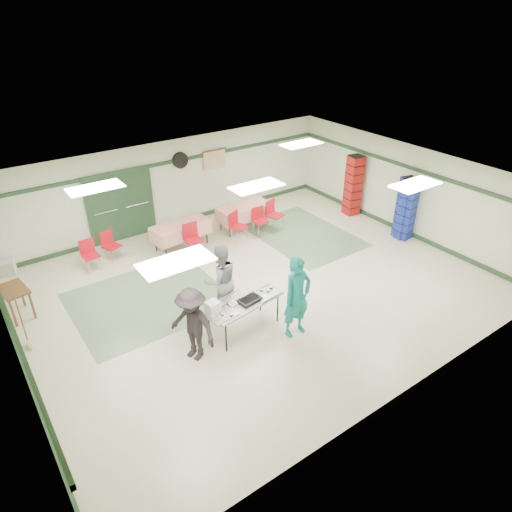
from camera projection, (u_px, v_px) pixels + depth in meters
floor at (256, 286)px, 11.58m from camera, size 11.00×11.00×0.00m
ceiling at (256, 185)px, 10.24m from camera, size 11.00×11.00×0.00m
wall_back at (173, 184)px, 14.10m from camera, size 11.00×0.00×11.00m
wall_front at (410, 339)px, 7.72m from camera, size 11.00×0.00×11.00m
wall_left at (6, 321)px, 8.16m from camera, size 0.00×9.00×9.00m
wall_right at (406, 190)px, 13.67m from camera, size 0.00×9.00×9.00m
trim_back at (171, 162)px, 13.73m from camera, size 11.00×0.06×0.10m
baseboard_back at (177, 222)px, 14.72m from camera, size 11.00×0.06×0.12m
baseboard_left at (26, 373)px, 8.81m from camera, size 0.06×9.00×0.12m
trim_right at (409, 167)px, 13.30m from camera, size 0.06×9.00×0.10m
baseboard_right at (399, 228)px, 14.29m from camera, size 0.06×9.00×0.12m
green_patch_a at (148, 300)px, 11.04m from camera, size 3.50×3.00×0.01m
green_patch_b at (302, 235)px, 14.05m from camera, size 2.50×3.50×0.01m
double_door_left at (105, 210)px, 13.11m from camera, size 0.90×0.06×2.10m
double_door_right at (136, 202)px, 13.58m from camera, size 0.90×0.06×2.10m
door_frame at (121, 206)px, 13.33m from camera, size 2.00×0.03×2.15m
wall_fan at (180, 160)px, 13.86m from camera, size 0.50×0.10×0.50m
scroll_banner at (215, 160)px, 14.56m from camera, size 0.80×0.02×0.60m
serving_table at (244, 303)px, 9.71m from camera, size 1.80×0.92×0.76m
sheet_tray_right at (266, 294)px, 9.91m from camera, size 0.63×0.51×0.02m
sheet_tray_mid at (235, 299)px, 9.73m from camera, size 0.58×0.47×0.02m
sheet_tray_left at (223, 315)px, 9.26m from camera, size 0.66×0.54×0.02m
baking_pan at (250, 300)px, 9.65m from camera, size 0.51×0.36×0.08m
foam_box_stack at (213, 308)px, 9.23m from camera, size 0.29×0.27×0.30m
volunteer_teal at (297, 297)px, 9.52m from camera, size 0.69×0.46×1.86m
volunteer_grey at (221, 280)px, 10.20m from camera, size 0.89×0.72×1.73m
volunteer_dark at (192, 325)px, 8.91m from camera, size 0.95×1.20×1.63m
dining_table_a at (244, 211)px, 14.18m from camera, size 1.69×0.78×0.77m
dining_table_b at (181, 230)px, 13.08m from camera, size 1.74×0.90×0.77m
chair_a at (259, 218)px, 13.88m from camera, size 0.43×0.43×0.85m
chair_b at (236, 224)px, 13.45m from camera, size 0.55×0.55×0.91m
chair_c at (273, 212)px, 14.12m from camera, size 0.55×0.55×0.95m
chair_d at (192, 236)px, 12.71m from camera, size 0.45×0.45×0.94m
chair_loose_a at (109, 243)px, 12.47m from camera, size 0.52×0.52×0.86m
chair_loose_b at (89, 252)px, 12.02m from camera, size 0.43×0.43×0.86m
crate_stack_blue_a at (405, 208)px, 13.45m from camera, size 0.50×0.50×1.89m
crate_stack_red at (353, 185)px, 14.93m from camera, size 0.50×0.50×2.00m
crate_stack_blue_b at (407, 210)px, 13.41m from camera, size 0.46×0.46×1.84m
printer_table at (14, 293)px, 10.19m from camera, size 0.63×0.87×0.74m
office_printer at (4, 267)px, 10.59m from camera, size 0.52×0.48×0.35m
broom at (21, 319)px, 9.26m from camera, size 0.04×0.22×1.32m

